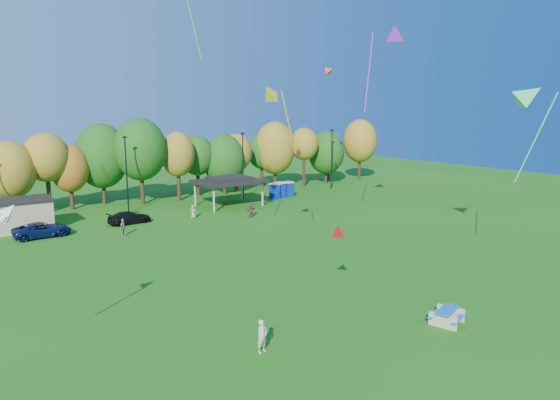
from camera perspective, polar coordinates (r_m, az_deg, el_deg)
ground at (r=27.59m, az=8.03°, el=-16.01°), size 160.00×160.00×0.00m
tree_line at (r=65.57m, az=-21.25°, el=4.15°), size 93.57×10.55×11.15m
lamp_posts at (r=61.27m, az=-17.13°, el=3.05°), size 64.50×0.25×9.09m
utility_building at (r=57.16m, az=-27.74°, el=-1.50°), size 6.30×4.30×3.25m
pavilion at (r=63.65m, az=-5.89°, el=2.19°), size 8.20×6.20×3.77m
porta_potties at (r=69.39m, az=0.13°, el=1.15°), size 3.75×1.67×2.18m
picnic_table at (r=31.03m, az=18.55°, el=-12.37°), size 2.41×2.20×0.86m
kite_flyer at (r=26.18m, az=-2.05°, el=-15.30°), size 0.70×0.52×1.75m
car_c at (r=53.41m, az=-25.55°, el=-3.08°), size 5.30×2.54×1.46m
car_d at (r=56.24m, az=-16.82°, el=-1.93°), size 4.71×2.15×1.34m
far_person_0 at (r=56.95m, az=-3.38°, el=-1.18°), size 1.62×0.85×1.67m
far_person_1 at (r=57.32m, az=-9.88°, el=-1.30°), size 0.88×0.73×1.54m
far_person_3 at (r=50.83m, az=-17.51°, el=-3.02°), size 1.00×1.04×1.74m
kite_2 at (r=58.63m, az=5.42°, el=14.59°), size 1.35×1.59×1.38m
kite_4 at (r=50.03m, az=13.04°, el=18.11°), size 4.81×3.64×8.67m
kite_6 at (r=30.33m, az=6.60°, el=-3.46°), size 1.67×1.64×1.35m
kite_8 at (r=37.83m, az=-1.13°, el=12.09°), size 3.36×1.76×5.50m
kite_9 at (r=43.09m, az=26.68°, el=10.62°), size 4.05×4.07×7.81m
kite_13 at (r=24.11m, az=-28.71°, el=-1.39°), size 2.12×1.28×3.38m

